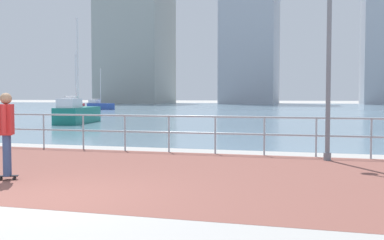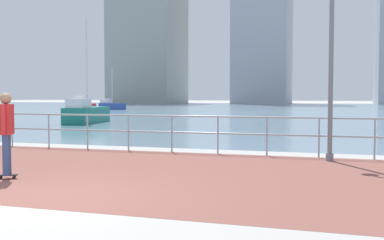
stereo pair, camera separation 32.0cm
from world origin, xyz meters
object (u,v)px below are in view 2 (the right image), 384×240
lamppost (325,47)px  sailboat_white (111,106)px  sailboat_gray (86,113)px  skateboarder (6,127)px  sailboat_ivory (87,107)px

lamppost → sailboat_white: lamppost is taller
lamppost → sailboat_gray: size_ratio=0.83×
sailboat_gray → lamppost: bearing=-41.9°
skateboarder → sailboat_gray: (-8.20, 17.37, -0.43)m
sailboat_ivory → skateboarder: bearing=-62.6°
sailboat_white → sailboat_ivory: sailboat_ivory is taller
sailboat_white → sailboat_ivory: bearing=-76.3°
sailboat_white → sailboat_gray: (11.46, -25.89, 0.13)m
sailboat_ivory → sailboat_gray: 18.28m
skateboarder → sailboat_ivory: (-17.23, 33.26, -0.48)m
skateboarder → lamppost: bearing=38.0°
lamppost → sailboat_ivory: bearing=129.1°
lamppost → sailboat_white: bearing=123.6°
lamppost → skateboarder: bearing=-142.0°
lamppost → sailboat_ivory: sailboat_ivory is taller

